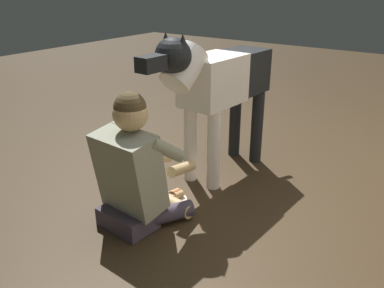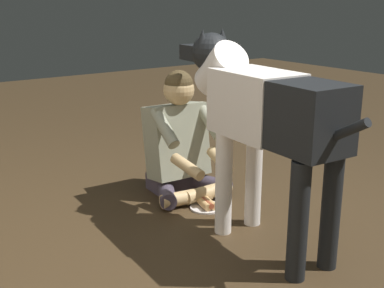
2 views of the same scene
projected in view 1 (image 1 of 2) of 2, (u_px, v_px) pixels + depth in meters
ground_plane at (250, 184)px, 3.09m from camera, size 13.16×13.16×0.00m
person_sitting_on_floor at (135, 171)px, 2.50m from camera, size 0.66×0.58×0.87m
large_dog at (218, 84)px, 2.96m from camera, size 1.46×0.36×1.15m
hot_dog_on_plate at (172, 197)px, 2.86m from camera, size 0.21×0.21×0.06m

